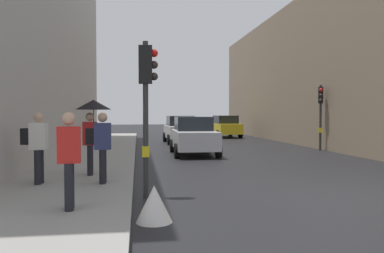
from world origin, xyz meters
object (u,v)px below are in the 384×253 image
at_px(car_yellow_taxi, 225,126).
at_px(pedestrian_with_grey_backpack, 101,143).
at_px(car_silver_hatchback, 194,136).
at_px(car_white_compact, 181,130).
at_px(warning_sign_triangle, 154,204).
at_px(traffic_light_mid_street, 321,105).
at_px(pedestrian_with_black_backpack, 37,144).
at_px(pedestrian_with_umbrella, 92,116).
at_px(traffic_light_near_left, 147,90).
at_px(pedestrian_in_red_jacket, 69,156).

bearing_deg(car_yellow_taxi, pedestrian_with_grey_backpack, -111.06).
bearing_deg(car_silver_hatchback, car_yellow_taxi, 70.82).
distance_m(car_white_compact, warning_sign_triangle, 18.16).
height_order(traffic_light_mid_street, car_silver_hatchback, traffic_light_mid_street).
xyz_separation_m(car_yellow_taxi, pedestrian_with_black_backpack, (-9.42, -20.28, 0.29)).
xyz_separation_m(pedestrian_with_grey_backpack, pedestrian_with_black_backpack, (-1.56, 0.14, 0.00)).
xyz_separation_m(pedestrian_with_umbrella, pedestrian_with_black_backpack, (-1.20, -1.26, -0.68)).
distance_m(traffic_light_mid_street, pedestrian_with_black_backpack, 14.67).
bearing_deg(car_white_compact, traffic_light_mid_street, -43.00).
bearing_deg(traffic_light_near_left, car_yellow_taxi, 72.58).
xyz_separation_m(pedestrian_with_grey_backpack, warning_sign_triangle, (1.19, -3.07, -0.84)).
bearing_deg(pedestrian_in_red_jacket, car_silver_hatchback, 69.98).
relative_size(car_white_compact, pedestrian_in_red_jacket, 2.41).
height_order(traffic_light_mid_street, pedestrian_with_grey_backpack, traffic_light_mid_street).
height_order(pedestrian_with_umbrella, pedestrian_with_black_backpack, pedestrian_with_umbrella).
bearing_deg(pedestrian_with_umbrella, pedestrian_with_grey_backpack, -75.54).
distance_m(pedestrian_with_umbrella, pedestrian_with_black_backpack, 1.87).
xyz_separation_m(car_white_compact, pedestrian_in_red_jacket, (-3.98, -17.52, 0.25)).
relative_size(car_yellow_taxi, car_white_compact, 1.01).
bearing_deg(pedestrian_with_black_backpack, pedestrian_with_umbrella, 46.42).
bearing_deg(traffic_light_near_left, car_silver_hatchback, 75.13).
height_order(pedestrian_with_umbrella, pedestrian_with_grey_backpack, pedestrian_with_umbrella).
xyz_separation_m(traffic_light_near_left, traffic_light_mid_street, (9.11, 9.89, -0.10)).
bearing_deg(traffic_light_near_left, car_white_compact, 80.95).
relative_size(pedestrian_with_umbrella, pedestrian_with_grey_backpack, 1.21).
bearing_deg(pedestrian_with_umbrella, traffic_light_near_left, -59.37).
xyz_separation_m(traffic_light_near_left, car_silver_hatchback, (2.37, 8.91, -1.55)).
distance_m(car_silver_hatchback, pedestrian_with_black_backpack, 9.18).
xyz_separation_m(car_silver_hatchback, pedestrian_with_grey_backpack, (-3.48, -7.82, 0.29)).
bearing_deg(car_silver_hatchback, traffic_light_mid_street, 8.31).
bearing_deg(traffic_light_mid_street, pedestrian_with_grey_backpack, -139.28).
distance_m(car_silver_hatchback, pedestrian_with_umbrella, 7.54).
xyz_separation_m(traffic_light_near_left, pedestrian_with_umbrella, (-1.48, 2.49, -0.59)).
bearing_deg(car_white_compact, pedestrian_with_black_backpack, -109.48).
distance_m(pedestrian_with_umbrella, pedestrian_in_red_jacket, 4.07).
xyz_separation_m(car_white_compact, pedestrian_with_black_backpack, (-5.22, -14.77, 0.29)).
relative_size(traffic_light_mid_street, car_yellow_taxi, 0.79).
bearing_deg(car_silver_hatchback, pedestrian_with_umbrella, -120.93).
height_order(car_white_compact, pedestrian_with_black_backpack, pedestrian_with_black_backpack).
relative_size(pedestrian_with_black_backpack, pedestrian_in_red_jacket, 1.00).
xyz_separation_m(traffic_light_mid_street, car_silver_hatchback, (-6.74, -0.99, -1.45)).
xyz_separation_m(car_white_compact, pedestrian_with_grey_backpack, (-3.66, -14.92, 0.29)).
xyz_separation_m(traffic_light_near_left, car_white_compact, (2.55, 16.01, -1.55)).
height_order(pedestrian_in_red_jacket, warning_sign_triangle, pedestrian_in_red_jacket).
xyz_separation_m(car_white_compact, warning_sign_triangle, (-2.47, -17.98, -0.55)).
bearing_deg(traffic_light_mid_street, warning_sign_triangle, -127.27).
xyz_separation_m(traffic_light_mid_street, pedestrian_with_black_backpack, (-11.78, -8.66, -1.16)).
bearing_deg(car_yellow_taxi, pedestrian_in_red_jacket, -109.56).
bearing_deg(car_yellow_taxi, car_silver_hatchback, -109.18).
height_order(car_white_compact, pedestrian_with_umbrella, pedestrian_with_umbrella).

